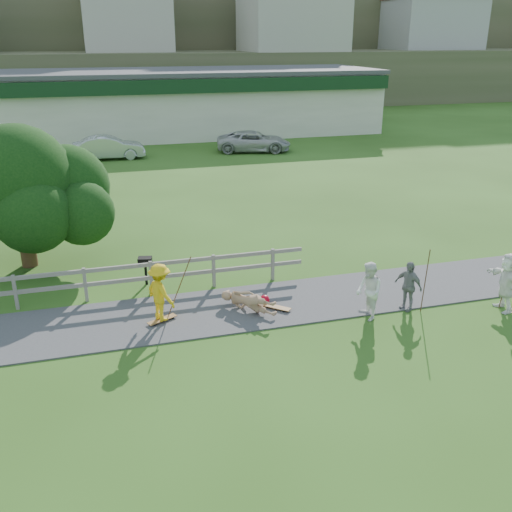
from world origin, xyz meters
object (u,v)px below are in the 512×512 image
Objects in this scene: spectator_b at (408,286)px; car_white at (254,141)px; spectator_a at (369,291)px; spectator_d at (507,282)px; skater_rider at (161,296)px; car_silver at (109,148)px; tree at (22,209)px; skater_fallen at (249,302)px; bbq at (146,271)px.

spectator_b is 25.40m from car_white.
spectator_a is 0.95× the size of spectator_d.
car_white is (9.54, 24.13, -0.12)m from skater_rider.
tree reaches higher than car_silver.
skater_fallen is 0.39× the size of car_silver.
spectator_b is 8.30m from bbq.
skater_rider is at bearing 140.19° from skater_fallen.
spectator_b is (7.13, -1.15, -0.08)m from skater_rider.
car_silver is 0.76× the size of tree.
skater_rider is 7.02m from tree.
spectator_a is 0.28× the size of tree.
spectator_b reaches higher than car_white.
car_white is at bearing 147.55° from spectator_b.
skater_fallen is at bearing -119.92° from skater_rider.
spectator_b is (1.39, 0.22, -0.09)m from spectator_a.
tree reaches higher than spectator_d.
skater_fallen is at bearing -34.23° from bbq.
car_silver is 9.95m from car_white.
spectator_a reaches higher than skater_fallen.
skater_rider is 5.90m from spectator_a.
spectator_d is 0.39× the size of car_silver.
spectator_a is 7.24m from bbq.
car_white is at bearing 53.83° from tree.
skater_rider is at bearing -126.17° from spectator_b.
spectator_b is 1.61× the size of bbq.
skater_rider is 0.98× the size of spectator_a.
skater_rider is 24.22m from car_silver.
spectator_d is 15.87m from tree.
spectator_a is at bearing -166.41° from car_silver.
bbq is at bearing -179.23° from car_silver.
car_white is (2.42, 25.29, -0.05)m from spectator_b.
tree is (-13.52, -18.49, 1.37)m from car_white.
tree is (-9.71, 7.02, 1.23)m from spectator_a.
skater_fallen is 1.92× the size of bbq.
skater_fallen is 8.82m from tree.
spectator_b is at bearing -163.37° from car_silver.
tree is at bearing 158.59° from car_white.
skater_rider reaches higher than skater_fallen.
spectator_a is 0.37× the size of car_silver.
spectator_b is at bearing -53.19° from skater_fallen.
spectator_a is at bearing -23.18° from bbq.
skater_rider is 2.86m from bbq.
skater_fallen is 7.62m from spectator_d.
car_white is at bearing -169.02° from spectator_d.
tree is at bearing 169.22° from car_silver.
spectator_d is (9.89, -1.97, 0.06)m from skater_rider.
skater_fallen is (2.55, -0.02, -0.51)m from skater_rider.
tree reaches higher than spectator_a.
skater_rider is 0.94× the size of spectator_d.
skater_fallen is at bearing -172.95° from car_silver.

